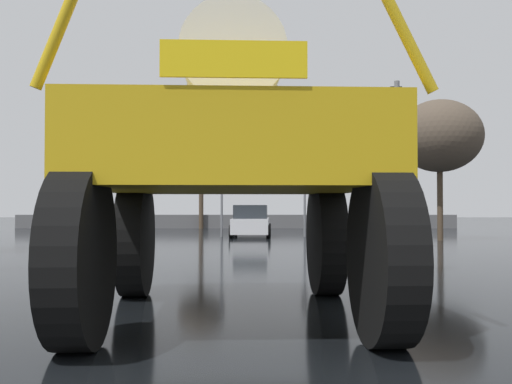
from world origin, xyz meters
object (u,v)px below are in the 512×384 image
object	(u,v)px
bare_tree_right	(439,136)
traffic_signal_near_right	(395,135)
traffic_signal_far_right	(221,176)
oversize_sprayer	(232,164)
bare_tree_far_center	(201,144)
traffic_signal_far_left	(304,179)
sedan_ahead	(250,222)

from	to	relation	value
bare_tree_right	traffic_signal_near_right	bearing A→B (deg)	-110.82
traffic_signal_far_right	oversize_sprayer	bearing A→B (deg)	-86.34
oversize_sprayer	bare_tree_far_center	size ratio (longest dim) A/B	0.81
oversize_sprayer	traffic_signal_near_right	world-z (taller)	oversize_sprayer
oversize_sprayer	bare_tree_far_center	world-z (taller)	bare_tree_far_center
oversize_sprayer	traffic_signal_far_right	size ratio (longest dim) A/B	1.41
traffic_signal_near_right	traffic_signal_far_left	size ratio (longest dim) A/B	1.07
traffic_signal_far_left	bare_tree_right	world-z (taller)	bare_tree_right
traffic_signal_near_right	oversize_sprayer	bearing A→B (deg)	-125.74
sedan_ahead	traffic_signal_far_right	size ratio (longest dim) A/B	1.03
bare_tree_far_center	traffic_signal_far_left	bearing A→B (deg)	-60.40
oversize_sprayer	sedan_ahead	xyz separation A→B (m)	(0.07, 20.66, -1.30)
oversize_sprayer	sedan_ahead	bearing A→B (deg)	-2.90
oversize_sprayer	bare_tree_far_center	bearing A→B (deg)	3.33
oversize_sprayer	traffic_signal_far_right	bearing A→B (deg)	0.97
oversize_sprayer	traffic_signal_far_right	world-z (taller)	oversize_sprayer
sedan_ahead	traffic_signal_near_right	xyz separation A→B (m)	(3.15, -16.17, 2.23)
traffic_signal_far_left	bare_tree_right	bearing A→B (deg)	-31.33
oversize_sprayer	sedan_ahead	distance (m)	20.70
bare_tree_far_center	traffic_signal_far_right	bearing A→B (deg)	-79.37
traffic_signal_near_right	traffic_signal_far_left	world-z (taller)	traffic_signal_near_right
traffic_signal_far_left	sedan_ahead	bearing A→B (deg)	-175.67
sedan_ahead	bare_tree_right	bearing A→B (deg)	-109.34
oversize_sprayer	traffic_signal_far_left	bearing A→B (deg)	-9.95
oversize_sprayer	sedan_ahead	size ratio (longest dim) A/B	1.36
traffic_signal_far_right	sedan_ahead	bearing A→B (deg)	-7.78
oversize_sprayer	bare_tree_right	xyz separation A→B (m)	(8.18, 17.49, 2.45)
sedan_ahead	traffic_signal_far_right	distance (m)	2.64
sedan_ahead	traffic_signal_far_right	xyz separation A→B (m)	(-1.41, 0.19, 2.22)
traffic_signal_far_left	bare_tree_far_center	world-z (taller)	bare_tree_far_center
sedan_ahead	traffic_signal_near_right	world-z (taller)	traffic_signal_near_right
traffic_signal_near_right	traffic_signal_far_left	bearing A→B (deg)	92.00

